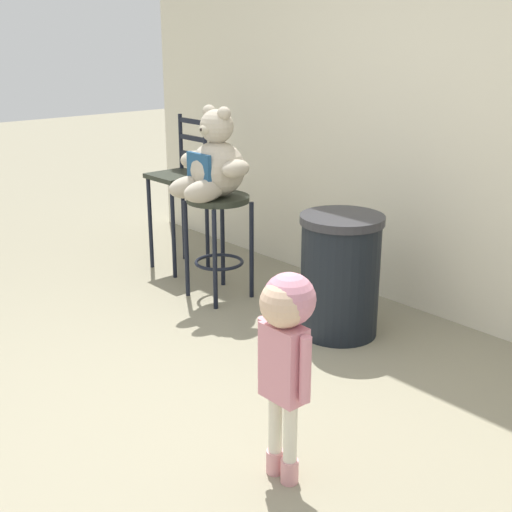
{
  "coord_description": "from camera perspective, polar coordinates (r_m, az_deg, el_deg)",
  "views": [
    {
      "loc": [
        2.41,
        -1.61,
        1.81
      ],
      "look_at": [
        -0.26,
        0.74,
        0.63
      ],
      "focal_mm": 47.47,
      "sensor_mm": 36.0,
      "label": 1
    }
  ],
  "objects": [
    {
      "name": "ground_plane",
      "position": [
        3.42,
        -6.57,
        -13.74
      ],
      "size": [
        24.0,
        24.0,
        0.0
      ],
      "primitive_type": "plane",
      "color": "gray"
    },
    {
      "name": "trash_bin",
      "position": [
        4.2,
        7.09,
        -1.59
      ],
      "size": [
        0.51,
        0.51,
        0.77
      ],
      "color": "black",
      "rests_on": "ground_plane"
    },
    {
      "name": "bar_stool_with_teddy",
      "position": [
        4.72,
        -3.18,
        2.7
      ],
      "size": [
        0.44,
        0.44,
        0.74
      ],
      "color": "#262B21",
      "rests_on": "ground_plane"
    },
    {
      "name": "child_walking",
      "position": [
        2.71,
        2.51,
        -6.57
      ],
      "size": [
        0.29,
        0.23,
        0.92
      ],
      "rotation": [
        0.0,
        0.0,
        -0.93
      ],
      "color": "pink",
      "rests_on": "ground_plane"
    },
    {
      "name": "building_wall",
      "position": [
        4.51,
        17.24,
        17.16
      ],
      "size": [
        6.18,
        0.3,
        3.55
      ],
      "primitive_type": "cube",
      "color": "beige",
      "rests_on": "ground_plane"
    },
    {
      "name": "bar_chair_empty",
      "position": [
        5.33,
        -6.41,
        5.98
      ],
      "size": [
        0.38,
        0.38,
        1.2
      ],
      "color": "#262B21",
      "rests_on": "ground_plane"
    },
    {
      "name": "teddy_bear",
      "position": [
        4.61,
        -3.58,
        7.7
      ],
      "size": [
        0.59,
        0.53,
        0.61
      ],
      "color": "#B1A693",
      "rests_on": "bar_stool_with_teddy"
    }
  ]
}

